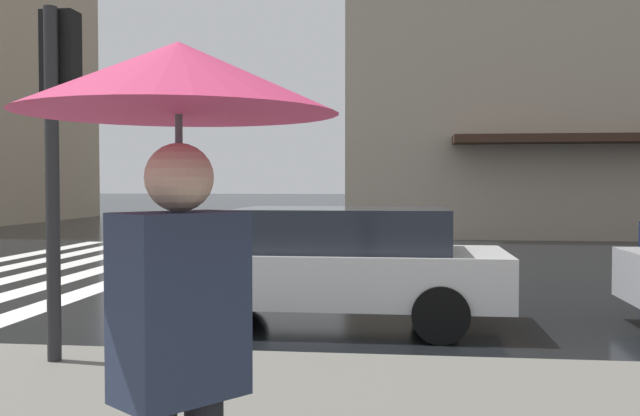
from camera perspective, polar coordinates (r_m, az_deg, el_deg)
The scene contains 5 objects.
ground_plane at distance 11.21m, azimuth -24.11°, elevation -6.96°, with size 220.00×220.00×0.00m, color black.
zebra_crossing at distance 15.28m, azimuth -20.46°, elevation -4.56°, with size 13.00×4.50×0.01m.
traffic_signal_post at distance 6.80m, azimuth -20.06°, elevation 7.52°, with size 0.44×0.30×3.08m.
car_white at distance 8.58m, azimuth 1.22°, elevation -4.38°, with size 1.85×4.10×1.41m.
pedestrian_by_billboard at distance 2.32m, azimuth -11.14°, elevation 3.73°, with size 1.02×1.02×2.00m.
Camera 1 is at (-9.49, -5.71, 1.70)m, focal length 40.28 mm.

